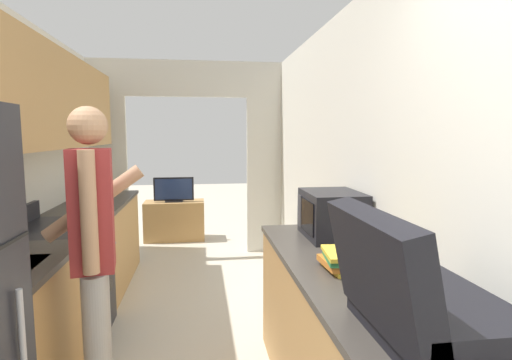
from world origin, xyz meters
name	(u,v)px	position (x,y,z in m)	size (l,w,h in m)	color
wall_right	(379,188)	(1.24, 1.68, 1.25)	(0.06, 6.95, 2.50)	silver
wall_far_with_doorway	(188,146)	(0.00, 4.58, 1.43)	(2.83, 0.06, 2.50)	silver
counter_left	(71,273)	(-0.91, 2.72, 0.45)	(0.62, 3.39, 0.90)	#B2844C
counter_right	(354,358)	(0.91, 1.19, 0.45)	(0.62, 2.17, 0.90)	#B2844C
range_oven	(61,284)	(-0.91, 2.45, 0.45)	(0.66, 0.79, 1.04)	black
person	(94,257)	(-0.41, 1.53, 0.93)	(0.55, 0.42, 1.72)	#9E9E9E
suitcase	(415,301)	(0.84, 0.54, 1.04)	(0.47, 0.60, 0.45)	black
microwave	(332,214)	(1.01, 1.88, 1.05)	(0.36, 0.46, 0.31)	black
book_stack	(345,260)	(0.87, 1.24, 0.95)	(0.26, 0.28, 0.10)	gold
tv_cabinet	(175,220)	(-0.24, 5.37, 0.29)	(0.88, 0.42, 0.58)	#B2844C
television	(174,190)	(-0.24, 5.32, 0.76)	(0.58, 0.16, 0.36)	black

